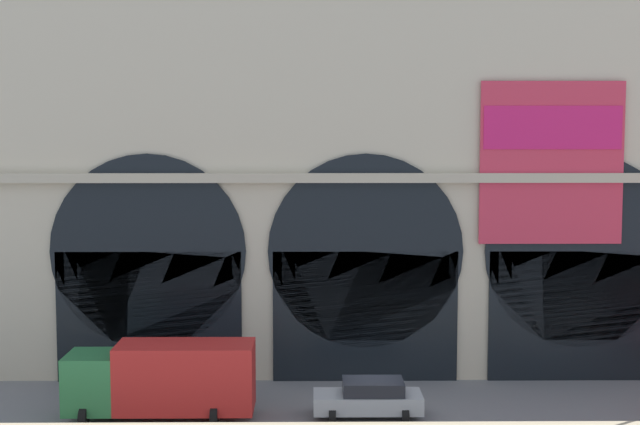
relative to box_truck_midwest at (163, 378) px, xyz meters
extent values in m
plane|color=slate|center=(8.46, 0.63, -1.70)|extent=(200.00, 200.00, 0.00)
cube|color=beige|center=(8.46, 8.09, 7.11)|extent=(42.13, 4.92, 17.63)
cube|color=black|center=(-1.57, 5.58, 1.35)|extent=(8.58, 0.20, 6.10)
cylinder|color=black|center=(-1.57, 5.58, 4.40)|extent=(9.03, 0.20, 9.03)
cube|color=black|center=(8.46, 5.58, 1.35)|extent=(8.58, 0.20, 6.10)
cylinder|color=black|center=(8.46, 5.58, 4.40)|extent=(9.03, 0.20, 9.03)
cube|color=black|center=(18.49, 5.58, 1.35)|extent=(8.58, 0.20, 6.10)
cylinder|color=black|center=(18.49, 5.58, 4.40)|extent=(9.03, 0.20, 9.03)
cube|color=#D8334C|center=(16.96, 5.46, 8.48)|extent=(6.59, 0.12, 7.44)
cube|color=#DB1E66|center=(16.96, 5.38, 10.09)|extent=(6.32, 0.04, 1.98)
cube|color=#C0B49A|center=(8.46, 5.48, 7.80)|extent=(42.13, 0.50, 0.44)
cube|color=#2D7A42|center=(-2.86, 0.00, -0.13)|extent=(2.00, 2.30, 2.30)
cube|color=red|center=(0.89, 0.00, 0.07)|extent=(5.50, 2.30, 2.70)
cylinder|color=black|center=(-2.96, -1.03, -1.28)|extent=(0.28, 0.84, 0.84)
cylinder|color=black|center=(-2.96, 1.04, -1.28)|extent=(0.28, 0.84, 0.84)
cylinder|color=black|center=(2.14, -1.03, -1.28)|extent=(0.28, 0.84, 0.84)
cylinder|color=black|center=(2.14, 1.04, -1.28)|extent=(0.28, 0.84, 0.84)
cube|color=#ADB2B7|center=(8.24, 0.19, -1.05)|extent=(4.40, 1.80, 0.70)
cube|color=black|center=(8.46, 0.19, -0.43)|extent=(2.46, 1.62, 0.55)
cylinder|color=black|center=(6.79, -0.62, -1.40)|extent=(0.28, 0.60, 0.60)
cylinder|color=black|center=(6.79, 1.00, -1.40)|extent=(0.28, 0.60, 0.60)
cylinder|color=black|center=(9.70, -0.62, -1.40)|extent=(0.28, 0.60, 0.60)
cylinder|color=black|center=(9.70, 1.00, -1.40)|extent=(0.28, 0.60, 0.60)
camera|label=1|loc=(5.99, -34.55, 9.78)|focal=49.23mm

